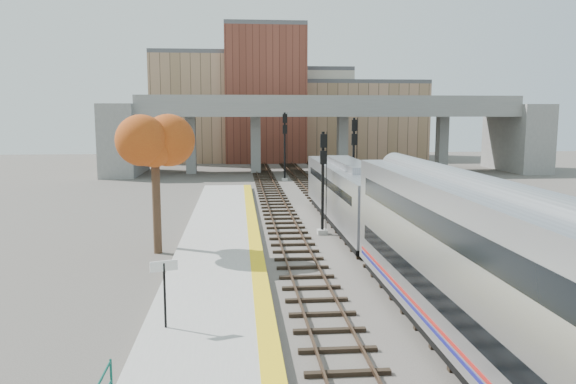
{
  "coord_description": "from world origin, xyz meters",
  "views": [
    {
      "loc": [
        -6.24,
        -25.32,
        7.4
      ],
      "look_at": [
        -3.12,
        9.41,
        2.5
      ],
      "focal_mm": 35.0,
      "sensor_mm": 36.0,
      "label": 1
    }
  ],
  "objects_px": {
    "signal_mast_mid": "(354,162)",
    "car_a": "(427,185)",
    "signal_mast_far": "(285,146)",
    "tree": "(155,153)",
    "car_b": "(449,181)",
    "coach": "(524,296)",
    "signal_mast_near": "(323,187)",
    "car_c": "(453,176)",
    "locomotive": "(349,192)"
  },
  "relations": [
    {
      "from": "tree",
      "to": "signal_mast_far",
      "type": "bearing_deg",
      "value": 73.32
    },
    {
      "from": "tree",
      "to": "car_b",
      "type": "xyz_separation_m",
      "value": [
        25.52,
        24.78,
        -4.69
      ]
    },
    {
      "from": "locomotive",
      "to": "tree",
      "type": "height_order",
      "value": "tree"
    },
    {
      "from": "locomotive",
      "to": "signal_mast_mid",
      "type": "xyz_separation_m",
      "value": [
        2.0,
        8.34,
        1.23
      ]
    },
    {
      "from": "signal_mast_near",
      "to": "car_a",
      "type": "distance_m",
      "value": 22.14
    },
    {
      "from": "car_b",
      "to": "signal_mast_near",
      "type": "bearing_deg",
      "value": -120.33
    },
    {
      "from": "coach",
      "to": "locomotive",
      "type": "bearing_deg",
      "value": 90.0
    },
    {
      "from": "locomotive",
      "to": "signal_mast_near",
      "type": "height_order",
      "value": "signal_mast_near"
    },
    {
      "from": "car_b",
      "to": "car_c",
      "type": "height_order",
      "value": "car_b"
    },
    {
      "from": "coach",
      "to": "signal_mast_mid",
      "type": "xyz_separation_m",
      "value": [
        2.0,
        30.95,
        0.71
      ]
    },
    {
      "from": "car_a",
      "to": "signal_mast_near",
      "type": "bearing_deg",
      "value": -112.51
    },
    {
      "from": "coach",
      "to": "signal_mast_near",
      "type": "relative_size",
      "value": 3.97
    },
    {
      "from": "signal_mast_near",
      "to": "signal_mast_far",
      "type": "relative_size",
      "value": 0.84
    },
    {
      "from": "tree",
      "to": "signal_mast_near",
      "type": "bearing_deg",
      "value": 21.78
    },
    {
      "from": "signal_mast_near",
      "to": "signal_mast_far",
      "type": "xyz_separation_m",
      "value": [
        -0.0,
        27.74,
        0.82
      ]
    },
    {
      "from": "coach",
      "to": "car_a",
      "type": "bearing_deg",
      "value": 74.39
    },
    {
      "from": "signal_mast_near",
      "to": "locomotive",
      "type": "bearing_deg",
      "value": 47.4
    },
    {
      "from": "signal_mast_near",
      "to": "signal_mast_far",
      "type": "bearing_deg",
      "value": 90.0
    },
    {
      "from": "signal_mast_far",
      "to": "car_c",
      "type": "bearing_deg",
      "value": -8.87
    },
    {
      "from": "signal_mast_far",
      "to": "tree",
      "type": "relative_size",
      "value": 1.04
    },
    {
      "from": "car_c",
      "to": "car_b",
      "type": "bearing_deg",
      "value": -122.39
    },
    {
      "from": "tree",
      "to": "car_c",
      "type": "relative_size",
      "value": 1.79
    },
    {
      "from": "locomotive",
      "to": "car_b",
      "type": "distance_m",
      "value": 23.41
    },
    {
      "from": "signal_mast_far",
      "to": "car_a",
      "type": "xyz_separation_m",
      "value": [
        12.79,
        -9.82,
        -3.16
      ]
    },
    {
      "from": "signal_mast_near",
      "to": "car_c",
      "type": "bearing_deg",
      "value": 54.03
    },
    {
      "from": "signal_mast_mid",
      "to": "signal_mast_far",
      "type": "distance_m",
      "value": 17.6
    },
    {
      "from": "signal_mast_near",
      "to": "car_c",
      "type": "relative_size",
      "value": 1.56
    },
    {
      "from": "locomotive",
      "to": "tree",
      "type": "bearing_deg",
      "value": -152.31
    },
    {
      "from": "coach",
      "to": "car_a",
      "type": "height_order",
      "value": "coach"
    },
    {
      "from": "coach",
      "to": "signal_mast_far",
      "type": "xyz_separation_m",
      "value": [
        -2.1,
        48.07,
        1.0
      ]
    },
    {
      "from": "signal_mast_mid",
      "to": "car_c",
      "type": "bearing_deg",
      "value": 45.62
    },
    {
      "from": "signal_mast_near",
      "to": "tree",
      "type": "relative_size",
      "value": 0.87
    },
    {
      "from": "locomotive",
      "to": "coach",
      "type": "relative_size",
      "value": 0.76
    },
    {
      "from": "locomotive",
      "to": "signal_mast_near",
      "type": "xyz_separation_m",
      "value": [
        -2.1,
        -2.28,
        0.7
      ]
    },
    {
      "from": "signal_mast_near",
      "to": "car_a",
      "type": "bearing_deg",
      "value": 54.5
    },
    {
      "from": "tree",
      "to": "car_a",
      "type": "relative_size",
      "value": 2.06
    },
    {
      "from": "locomotive",
      "to": "car_c",
      "type": "distance_m",
      "value": 27.76
    },
    {
      "from": "car_c",
      "to": "car_a",
      "type": "bearing_deg",
      "value": -132.31
    },
    {
      "from": "signal_mast_far",
      "to": "car_c",
      "type": "relative_size",
      "value": 1.85
    },
    {
      "from": "coach",
      "to": "car_c",
      "type": "xyz_separation_m",
      "value": [
        15.99,
        45.24,
        -2.17
      ]
    },
    {
      "from": "tree",
      "to": "car_b",
      "type": "distance_m",
      "value": 35.88
    },
    {
      "from": "locomotive",
      "to": "car_b",
      "type": "bearing_deg",
      "value": 53.27
    },
    {
      "from": "tree",
      "to": "car_c",
      "type": "xyz_separation_m",
      "value": [
        27.53,
        28.7,
        -4.74
      ]
    },
    {
      "from": "signal_mast_far",
      "to": "car_b",
      "type": "bearing_deg",
      "value": -22.75
    },
    {
      "from": "coach",
      "to": "car_c",
      "type": "distance_m",
      "value": 48.04
    },
    {
      "from": "signal_mast_near",
      "to": "signal_mast_mid",
      "type": "height_order",
      "value": "signal_mast_mid"
    },
    {
      "from": "signal_mast_near",
      "to": "signal_mast_far",
      "type": "distance_m",
      "value": 27.76
    },
    {
      "from": "signal_mast_mid",
      "to": "car_a",
      "type": "bearing_deg",
      "value": 40.05
    },
    {
      "from": "locomotive",
      "to": "car_a",
      "type": "bearing_deg",
      "value": 55.66
    },
    {
      "from": "signal_mast_mid",
      "to": "car_c",
      "type": "relative_size",
      "value": 1.74
    }
  ]
}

